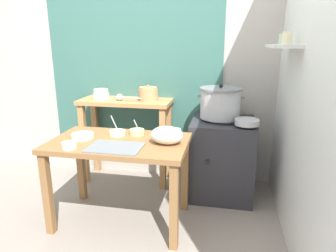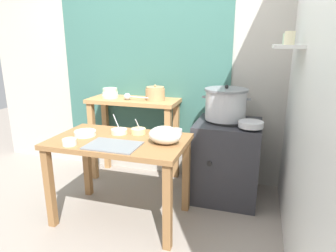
# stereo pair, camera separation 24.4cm
# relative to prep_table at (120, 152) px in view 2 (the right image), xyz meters

# --- Properties ---
(ground_plane) EXTENTS (9.00, 9.00, 0.00)m
(ground_plane) POSITION_rel_prep_table_xyz_m (-0.02, -0.05, -0.61)
(ground_plane) COLOR gray
(wall_back) EXTENTS (4.40, 0.12, 2.60)m
(wall_back) POSITION_rel_prep_table_xyz_m (0.07, 1.04, 0.69)
(wall_back) COLOR #B2ADA3
(wall_back) RESTS_ON ground
(wall_right) EXTENTS (0.30, 3.20, 2.60)m
(wall_right) POSITION_rel_prep_table_xyz_m (1.38, 0.15, 0.69)
(wall_right) COLOR white
(wall_right) RESTS_ON ground
(prep_table) EXTENTS (1.10, 0.66, 0.72)m
(prep_table) POSITION_rel_prep_table_xyz_m (0.00, 0.00, 0.00)
(prep_table) COLOR olive
(prep_table) RESTS_ON ground
(back_shelf_table) EXTENTS (0.96, 0.40, 0.90)m
(back_shelf_table) POSITION_rel_prep_table_xyz_m (-0.20, 0.78, 0.07)
(back_shelf_table) COLOR #B27F4C
(back_shelf_table) RESTS_ON ground
(stove_block) EXTENTS (0.60, 0.61, 0.78)m
(stove_block) POSITION_rel_prep_table_xyz_m (0.81, 0.65, -0.23)
(stove_block) COLOR #2D2D33
(stove_block) RESTS_ON ground
(steamer_pot) EXTENTS (0.45, 0.40, 0.32)m
(steamer_pot) POSITION_rel_prep_table_xyz_m (0.77, 0.67, 0.32)
(steamer_pot) COLOR #B7BABF
(steamer_pot) RESTS_ON stove_block
(clay_pot) EXTENTS (0.20, 0.20, 0.16)m
(clay_pot) POSITION_rel_prep_table_xyz_m (0.04, 0.78, 0.36)
(clay_pot) COLOR tan
(clay_pot) RESTS_ON back_shelf_table
(bowl_stack_enamel) EXTENTS (0.17, 0.17, 0.11)m
(bowl_stack_enamel) POSITION_rel_prep_table_xyz_m (-0.46, 0.76, 0.34)
(bowl_stack_enamel) COLOR beige
(bowl_stack_enamel) RESTS_ON back_shelf_table
(ladle) EXTENTS (0.29, 0.07, 0.07)m
(ladle) POSITION_rel_prep_table_xyz_m (-0.23, 0.71, 0.33)
(ladle) COLOR #B7BABF
(ladle) RESTS_ON back_shelf_table
(serving_tray) EXTENTS (0.40, 0.28, 0.01)m
(serving_tray) POSITION_rel_prep_table_xyz_m (0.03, -0.17, 0.12)
(serving_tray) COLOR slate
(serving_tray) RESTS_ON prep_table
(plastic_bag) EXTENTS (0.25, 0.19, 0.14)m
(plastic_bag) POSITION_rel_prep_table_xyz_m (0.39, -0.00, 0.18)
(plastic_bag) COLOR silver
(plastic_bag) RESTS_ON prep_table
(wide_pan) EXTENTS (0.21, 0.21, 0.05)m
(wide_pan) POSITION_rel_prep_table_xyz_m (1.02, 0.46, 0.20)
(wide_pan) COLOR #B7BABF
(wide_pan) RESTS_ON stove_block
(prep_bowl_0) EXTENTS (0.14, 0.14, 0.17)m
(prep_bowl_0) POSITION_rel_prep_table_xyz_m (-0.06, 0.13, 0.13)
(prep_bowl_0) COLOR beige
(prep_bowl_0) RESTS_ON prep_table
(prep_bowl_1) EXTENTS (0.10, 0.10, 0.05)m
(prep_bowl_1) POSITION_rel_prep_table_xyz_m (0.41, 0.25, 0.14)
(prep_bowl_1) COLOR #B7BABF
(prep_bowl_1) RESTS_ON prep_table
(prep_bowl_2) EXTENTS (0.11, 0.11, 0.05)m
(prep_bowl_2) POSITION_rel_prep_table_xyz_m (-0.29, -0.25, 0.14)
(prep_bowl_2) COLOR silver
(prep_bowl_2) RESTS_ON prep_table
(prep_bowl_3) EXTENTS (0.13, 0.13, 0.14)m
(prep_bowl_3) POSITION_rel_prep_table_xyz_m (0.10, 0.18, 0.14)
(prep_bowl_3) COLOR #E5C684
(prep_bowl_3) RESTS_ON prep_table
(prep_bowl_4) EXTENTS (0.18, 0.18, 0.04)m
(prep_bowl_4) POSITION_rel_prep_table_xyz_m (-0.31, 0.00, 0.13)
(prep_bowl_4) COLOR silver
(prep_bowl_4) RESTS_ON prep_table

